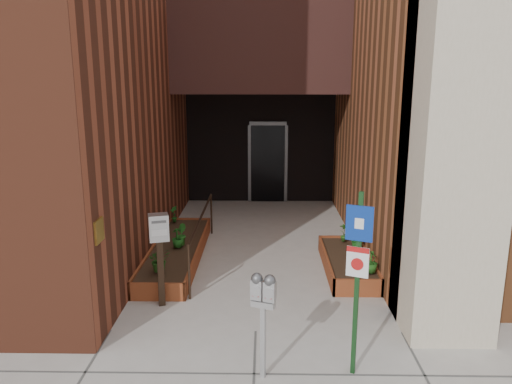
{
  "coord_description": "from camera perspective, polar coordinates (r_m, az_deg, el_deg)",
  "views": [
    {
      "loc": [
        0.12,
        -6.21,
        3.44
      ],
      "look_at": [
        -0.03,
        1.8,
        1.54
      ],
      "focal_mm": 35.0,
      "sensor_mm": 36.0,
      "label": 1
    }
  ],
  "objects": [
    {
      "name": "architecture",
      "position": [
        13.2,
        -0.31,
        20.04
      ],
      "size": [
        20.0,
        14.6,
        10.0
      ],
      "color": "brown",
      "rests_on": "ground"
    },
    {
      "name": "shrub_right_c",
      "position": [
        9.4,
        11.5,
        -5.25
      ],
      "size": [
        0.46,
        0.46,
        0.37
      ],
      "primitive_type": "imported",
      "rotation": [
        0.0,
        0.0,
        4.13
      ],
      "color": "#1C621C",
      "rests_on": "planter_right"
    },
    {
      "name": "shrub_right_b",
      "position": [
        9.74,
        10.04,
        -4.55
      ],
      "size": [
        0.25,
        0.25,
        0.36
      ],
      "primitive_type": "imported",
      "rotation": [
        0.0,
        0.0,
        2.71
      ],
      "color": "#2C631C",
      "rests_on": "planter_right"
    },
    {
      "name": "shrub_left_a",
      "position": [
        8.34,
        -10.97,
        -7.6
      ],
      "size": [
        0.46,
        0.46,
        0.39
      ],
      "primitive_type": "imported",
      "rotation": [
        0.0,
        0.0,
        0.39
      ],
      "color": "#1E5016",
      "rests_on": "planter_left"
    },
    {
      "name": "handrail",
      "position": [
        9.33,
        -6.22,
        -3.52
      ],
      "size": [
        0.04,
        3.34,
        0.9
      ],
      "color": "black",
      "rests_on": "ground"
    },
    {
      "name": "sign_post",
      "position": [
        5.75,
        11.54,
        -8.24
      ],
      "size": [
        0.28,
        0.13,
        2.2
      ],
      "color": "#143817",
      "rests_on": "ground"
    },
    {
      "name": "shrub_left_c",
      "position": [
        9.41,
        -8.97,
        -5.09
      ],
      "size": [
        0.3,
        0.3,
        0.38
      ],
      "primitive_type": "imported",
      "rotation": [
        0.0,
        0.0,
        4.01
      ],
      "color": "#1C5D1A",
      "rests_on": "planter_left"
    },
    {
      "name": "shrub_left_d",
      "position": [
        10.97,
        -9.36,
        -2.5
      ],
      "size": [
        0.27,
        0.27,
        0.36
      ],
      "primitive_type": "imported",
      "rotation": [
        0.0,
        0.0,
        5.38
      ],
      "color": "#1A5A19",
      "rests_on": "planter_left"
    },
    {
      "name": "parking_meter",
      "position": [
        5.71,
        0.83,
        -12.03
      ],
      "size": [
        0.3,
        0.19,
        1.28
      ],
      "color": "#A8A8AA",
      "rests_on": "ground"
    },
    {
      "name": "payment_dropbox",
      "position": [
        7.56,
        -11.0,
        -5.45
      ],
      "size": [
        0.33,
        0.28,
        1.44
      ],
      "color": "black",
      "rests_on": "ground"
    },
    {
      "name": "planter_left",
      "position": [
        9.64,
        -9.06,
        -6.89
      ],
      "size": [
        0.9,
        3.6,
        0.3
      ],
      "color": "brown",
      "rests_on": "ground"
    },
    {
      "name": "planter_right",
      "position": [
        9.15,
        10.38,
        -8.07
      ],
      "size": [
        0.8,
        2.2,
        0.3
      ],
      "color": "brown",
      "rests_on": "ground"
    },
    {
      "name": "shrub_right_a",
      "position": [
        8.36,
        13.04,
        -7.69
      ],
      "size": [
        0.23,
        0.23,
        0.38
      ],
      "primitive_type": "imported",
      "rotation": [
        0.0,
        0.0,
        1.64
      ],
      "color": "#205618",
      "rests_on": "planter_right"
    },
    {
      "name": "shrub_left_b",
      "position": [
        9.51,
        -8.58,
        -4.81
      ],
      "size": [
        0.27,
        0.27,
        0.4
      ],
      "primitive_type": "imported",
      "rotation": [
        0.0,
        0.0,
        1.85
      ],
      "color": "#20611B",
      "rests_on": "planter_left"
    },
    {
      "name": "ground",
      "position": [
        7.1,
        -0.05,
        -15.65
      ],
      "size": [
        80.0,
        80.0,
        0.0
      ],
      "primitive_type": "plane",
      "color": "#9E9991",
      "rests_on": "ground"
    }
  ]
}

